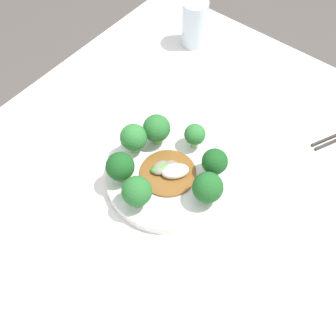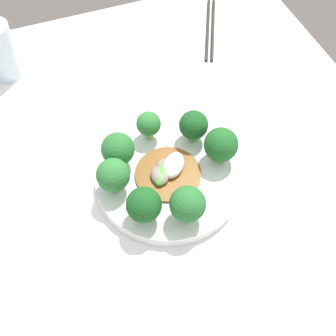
# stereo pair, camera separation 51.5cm
# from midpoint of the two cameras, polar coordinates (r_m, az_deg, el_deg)

# --- Properties ---
(ground_plane) EXTENTS (8.00, 8.00, 0.00)m
(ground_plane) POSITION_cam_midpoint_polar(r_m,az_deg,el_deg) (1.54, 8.02, -21.26)
(ground_plane) COLOR #4C4742
(table) EXTENTS (1.07, 0.88, 0.73)m
(table) POSITION_cam_midpoint_polar(r_m,az_deg,el_deg) (1.19, 10.11, -16.74)
(table) COLOR silver
(table) RESTS_ON ground_plane
(plate) EXTENTS (0.25, 0.25, 0.02)m
(plate) POSITION_cam_midpoint_polar(r_m,az_deg,el_deg) (0.85, 13.68, -7.46)
(plate) COLOR white
(plate) RESTS_ON table
(broccoli_north) EXTENTS (0.06, 0.06, 0.07)m
(broccoli_north) POSITION_cam_midpoint_polar(r_m,az_deg,el_deg) (0.80, 20.28, -9.27)
(broccoli_north) COLOR #70A356
(broccoli_north) RESTS_ON plate
(broccoli_east) EXTENTS (0.06, 0.06, 0.07)m
(broccoli_east) POSITION_cam_midpoint_polar(r_m,az_deg,el_deg) (0.76, 10.87, -10.30)
(broccoli_east) COLOR #70A356
(broccoli_east) RESTS_ON plate
(broccoli_west) EXTENTS (0.04, 0.04, 0.06)m
(broccoli_west) POSITION_cam_midpoint_polar(r_m,az_deg,el_deg) (0.86, 17.18, -1.58)
(broccoli_west) COLOR #89B76B
(broccoli_west) RESTS_ON plate
(broccoli_northwest) EXTENTS (0.05, 0.05, 0.07)m
(broccoli_northwest) POSITION_cam_midpoint_polar(r_m,az_deg,el_deg) (0.84, 20.46, -5.49)
(broccoli_northwest) COLOR #70A356
(broccoli_northwest) RESTS_ON plate
(broccoli_southwest) EXTENTS (0.06, 0.06, 0.07)m
(broccoli_southwest) POSITION_cam_midpoint_polar(r_m,az_deg,el_deg) (0.84, 12.03, -0.73)
(broccoli_southwest) COLOR #7AAD5B
(broccoli_southwest) RESTS_ON plate
(broccoli_southeast) EXTENTS (0.06, 0.06, 0.07)m
(broccoli_southeast) POSITION_cam_midpoint_polar(r_m,az_deg,el_deg) (0.78, 7.87, -6.57)
(broccoli_southeast) COLOR #89B76B
(broccoli_southeast) RESTS_ON plate
(broccoli_south) EXTENTS (0.06, 0.06, 0.07)m
(broccoli_south) POSITION_cam_midpoint_polar(r_m,az_deg,el_deg) (0.83, 9.02, -2.11)
(broccoli_south) COLOR #89B76B
(broccoli_south) RESTS_ON plate
(stirfry_center) EXTENTS (0.11, 0.11, 0.02)m
(stirfry_center) POSITION_cam_midpoint_polar(r_m,az_deg,el_deg) (0.83, 14.04, -6.70)
(stirfry_center) COLOR brown
(stirfry_center) RESTS_ON plate
(drinking_glass) EXTENTS (0.07, 0.07, 0.12)m
(drinking_glass) POSITION_cam_midpoint_polar(r_m,az_deg,el_deg) (1.10, 14.43, 14.21)
(drinking_glass) COLOR silver
(drinking_glass) RESTS_ON table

